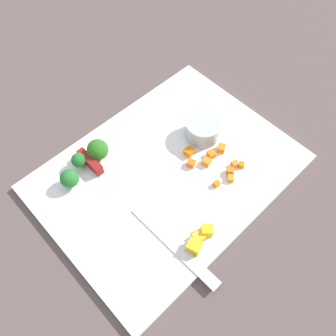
{
  "coord_description": "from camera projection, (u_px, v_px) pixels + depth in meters",
  "views": [
    {
      "loc": [
        -0.23,
        -0.24,
        0.57
      ],
      "look_at": [
        0.0,
        0.0,
        0.02
      ],
      "focal_mm": 36.38,
      "sensor_mm": 36.0,
      "label": 1
    }
  ],
  "objects": [
    {
      "name": "cutting_board",
      "position": [
        168.0,
        172.0,
        0.66
      ],
      "size": [
        0.47,
        0.35,
        0.01
      ],
      "primitive_type": "cube",
      "color": "white",
      "rests_on": "ground_plane"
    },
    {
      "name": "pepper_dice_0",
      "position": [
        207.0,
        231.0,
        0.58
      ],
      "size": [
        0.03,
        0.03,
        0.02
      ],
      "primitive_type": "cube",
      "rotation": [
        0.0,
        0.0,
        2.35
      ],
      "color": "yellow",
      "rests_on": "cutting_board"
    },
    {
      "name": "chef_knife",
      "position": [
        117.0,
        189.0,
        0.62
      ],
      "size": [
        0.02,
        0.35,
        0.02
      ],
      "rotation": [
        0.0,
        0.0,
        4.73
      ],
      "color": "silver",
      "rests_on": "cutting_board"
    },
    {
      "name": "broccoli_floret_1",
      "position": [
        98.0,
        150.0,
        0.65
      ],
      "size": [
        0.04,
        0.04,
        0.05
      ],
      "color": "#94BD5C",
      "rests_on": "cutting_board"
    },
    {
      "name": "broccoli_floret_2",
      "position": [
        79.0,
        160.0,
        0.64
      ],
      "size": [
        0.03,
        0.03,
        0.04
      ],
      "color": "#92BF5E",
      "rests_on": "cutting_board"
    },
    {
      "name": "carrot_dice_3",
      "position": [
        190.0,
        153.0,
        0.66
      ],
      "size": [
        0.02,
        0.02,
        0.01
      ],
      "primitive_type": "cube",
      "rotation": [
        0.0,
        0.0,
        1.64
      ],
      "color": "orange",
      "rests_on": "cutting_board"
    },
    {
      "name": "carrot_dice_1",
      "position": [
        241.0,
        165.0,
        0.65
      ],
      "size": [
        0.01,
        0.01,
        0.01
      ],
      "primitive_type": "cube",
      "rotation": [
        0.0,
        0.0,
        2.26
      ],
      "color": "orange",
      "rests_on": "cutting_board"
    },
    {
      "name": "prep_bowl",
      "position": [
        203.0,
        129.0,
        0.68
      ],
      "size": [
        0.07,
        0.07,
        0.04
      ],
      "primitive_type": "cylinder",
      "color": "#B0BABC",
      "rests_on": "cutting_board"
    },
    {
      "name": "carrot_dice_4",
      "position": [
        191.0,
        163.0,
        0.65
      ],
      "size": [
        0.02,
        0.02,
        0.01
      ],
      "primitive_type": "cube",
      "rotation": [
        0.0,
        0.0,
        1.94
      ],
      "color": "orange",
      "rests_on": "cutting_board"
    },
    {
      "name": "carrot_dice_0",
      "position": [
        235.0,
        164.0,
        0.65
      ],
      "size": [
        0.02,
        0.01,
        0.01
      ],
      "primitive_type": "cube",
      "rotation": [
        0.0,
        0.0,
        2.74
      ],
      "color": "orange",
      "rests_on": "cutting_board"
    },
    {
      "name": "ground_plane",
      "position": [
        168.0,
        174.0,
        0.66
      ],
      "size": [
        4.0,
        4.0,
        0.0
      ],
      "primitive_type": "plane",
      "color": "#564846"
    },
    {
      "name": "broccoli_floret_0",
      "position": [
        69.0,
        179.0,
        0.62
      ],
      "size": [
        0.03,
        0.03,
        0.04
      ],
      "color": "#80B368",
      "rests_on": "cutting_board"
    },
    {
      "name": "carrot_dice_7",
      "position": [
        221.0,
        148.0,
        0.67
      ],
      "size": [
        0.02,
        0.02,
        0.01
      ],
      "primitive_type": "cube",
      "rotation": [
        0.0,
        0.0,
        2.11
      ],
      "color": "orange",
      "rests_on": "cutting_board"
    },
    {
      "name": "carrot_dice_8",
      "position": [
        211.0,
        154.0,
        0.66
      ],
      "size": [
        0.02,
        0.02,
        0.01
      ],
      "primitive_type": "cube",
      "rotation": [
        0.0,
        0.0,
        2.8
      ],
      "color": "orange",
      "rests_on": "cutting_board"
    },
    {
      "name": "carrot_dice_5",
      "position": [
        217.0,
        184.0,
        0.63
      ],
      "size": [
        0.01,
        0.01,
        0.01
      ],
      "primitive_type": "cube",
      "rotation": [
        0.0,
        0.0,
        1.47
      ],
      "color": "orange",
      "rests_on": "cutting_board"
    },
    {
      "name": "pepper_dice_2",
      "position": [
        199.0,
        237.0,
        0.58
      ],
      "size": [
        0.02,
        0.02,
        0.01
      ],
      "primitive_type": "cube",
      "rotation": [
        0.0,
        0.0,
        1.39
      ],
      "color": "yellow",
      "rests_on": "cutting_board"
    },
    {
      "name": "carrot_dice_9",
      "position": [
        207.0,
        162.0,
        0.65
      ],
      "size": [
        0.02,
        0.02,
        0.01
      ],
      "primitive_type": "cube",
      "rotation": [
        0.0,
        0.0,
        0.25
      ],
      "color": "orange",
      "rests_on": "cutting_board"
    },
    {
      "name": "pepper_dice_1",
      "position": [
        194.0,
        247.0,
        0.56
      ],
      "size": [
        0.03,
        0.03,
        0.02
      ],
      "primitive_type": "cube",
      "rotation": [
        0.0,
        0.0,
        1.89
      ],
      "color": "yellow",
      "rests_on": "cutting_board"
    },
    {
      "name": "carrot_dice_2",
      "position": [
        230.0,
        171.0,
        0.64
      ],
      "size": [
        0.02,
        0.02,
        0.01
      ],
      "primitive_type": "cube",
      "rotation": [
        0.0,
        0.0,
        0.6
      ],
      "color": "orange",
      "rests_on": "cutting_board"
    },
    {
      "name": "carrot_dice_6",
      "position": [
        231.0,
        178.0,
        0.64
      ],
      "size": [
        0.02,
        0.02,
        0.01
      ],
      "primitive_type": "cube",
      "rotation": [
        0.0,
        0.0,
        2.2
      ],
      "color": "orange",
      "rests_on": "cutting_board"
    }
  ]
}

